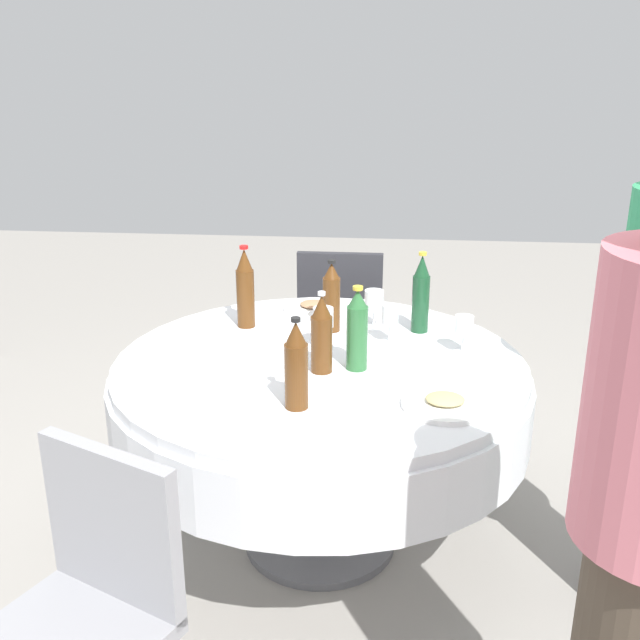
# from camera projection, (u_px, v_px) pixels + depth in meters

# --- Properties ---
(ground_plane) EXTENTS (10.00, 10.00, 0.00)m
(ground_plane) POSITION_uv_depth(u_px,v_px,m) (320.00, 541.00, 2.78)
(ground_plane) COLOR gray
(dining_table) EXTENTS (1.44, 1.44, 0.74)m
(dining_table) POSITION_uv_depth(u_px,v_px,m) (320.00, 399.00, 2.58)
(dining_table) COLOR white
(dining_table) RESTS_ON ground_plane
(bottle_green_left) EXTENTS (0.07, 0.07, 0.29)m
(bottle_green_left) POSITION_uv_depth(u_px,v_px,m) (357.00, 331.00, 2.42)
(bottle_green_left) COLOR #2D6B38
(bottle_green_left) RESTS_ON dining_table
(bottle_brown_front) EXTENTS (0.07, 0.07, 0.32)m
(bottle_brown_front) POSITION_uv_depth(u_px,v_px,m) (245.00, 289.00, 2.80)
(bottle_brown_front) COLOR #593314
(bottle_brown_front) RESTS_ON dining_table
(bottle_brown_far) EXTENTS (0.07, 0.07, 0.28)m
(bottle_brown_far) POSITION_uv_depth(u_px,v_px,m) (331.00, 298.00, 2.77)
(bottle_brown_far) COLOR #593314
(bottle_brown_far) RESTS_ON dining_table
(bottle_dark_green_inner) EXTENTS (0.06, 0.06, 0.31)m
(bottle_dark_green_inner) POSITION_uv_depth(u_px,v_px,m) (421.00, 295.00, 2.75)
(bottle_dark_green_inner) COLOR #194728
(bottle_dark_green_inner) RESTS_ON dining_table
(bottle_brown_mid) EXTENTS (0.07, 0.07, 0.28)m
(bottle_brown_mid) POSITION_uv_depth(u_px,v_px,m) (296.00, 366.00, 2.15)
(bottle_brown_mid) COLOR #593314
(bottle_brown_mid) RESTS_ON dining_table
(bottle_brown_east) EXTENTS (0.07, 0.07, 0.28)m
(bottle_brown_east) POSITION_uv_depth(u_px,v_px,m) (322.00, 335.00, 2.40)
(bottle_brown_east) COLOR #593314
(bottle_brown_east) RESTS_ON dining_table
(wine_glass_inner) EXTENTS (0.07, 0.07, 0.13)m
(wine_glass_inner) POSITION_uv_depth(u_px,v_px,m) (464.00, 327.00, 2.57)
(wine_glass_inner) COLOR white
(wine_glass_inner) RESTS_ON dining_table
(wine_glass_mid) EXTENTS (0.06, 0.06, 0.14)m
(wine_glass_mid) POSITION_uv_depth(u_px,v_px,m) (390.00, 316.00, 2.66)
(wine_glass_mid) COLOR white
(wine_glass_mid) RESTS_ON dining_table
(wine_glass_east) EXTENTS (0.07, 0.07, 0.15)m
(wine_glass_east) POSITION_uv_depth(u_px,v_px,m) (322.00, 319.00, 2.61)
(wine_glass_east) COLOR white
(wine_glass_east) RESTS_ON dining_table
(wine_glass_west) EXTENTS (0.07, 0.07, 0.14)m
(wine_glass_west) POSITION_uv_depth(u_px,v_px,m) (374.00, 301.00, 2.82)
(wine_glass_west) COLOR white
(wine_glass_west) RESTS_ON dining_table
(plate_near) EXTENTS (0.26, 0.26, 0.04)m
(plate_near) POSITION_uv_depth(u_px,v_px,m) (445.00, 403.00, 2.19)
(plate_near) COLOR white
(plate_near) RESTS_ON dining_table
(plate_rear) EXTENTS (0.25, 0.25, 0.04)m
(plate_rear) POSITION_uv_depth(u_px,v_px,m) (314.00, 307.00, 3.03)
(plate_rear) COLOR white
(plate_rear) RESTS_ON dining_table
(knife_front) EXTENTS (0.14, 0.13, 0.00)m
(knife_front) POSITION_uv_depth(u_px,v_px,m) (485.00, 380.00, 2.37)
(knife_front) COLOR silver
(knife_front) RESTS_ON dining_table
(knife_far) EXTENTS (0.05, 0.18, 0.00)m
(knife_far) POSITION_uv_depth(u_px,v_px,m) (243.00, 341.00, 2.69)
(knife_far) COLOR silver
(knife_far) RESTS_ON dining_table
(spoon_inner) EXTENTS (0.13, 0.15, 0.00)m
(spoon_inner) POSITION_uv_depth(u_px,v_px,m) (263.00, 375.00, 2.41)
(spoon_inner) COLOR silver
(spoon_inner) RESTS_ON dining_table
(chair_east) EXTENTS (0.40, 0.40, 0.87)m
(chair_east) POSITION_uv_depth(u_px,v_px,m) (341.00, 318.00, 3.62)
(chair_east) COLOR #2D2D33
(chair_east) RESTS_ON ground_plane
(chair_west) EXTENTS (0.53, 0.53, 0.87)m
(chair_west) POSITION_uv_depth(u_px,v_px,m) (86.00, 601.00, 1.73)
(chair_west) COLOR #99999E
(chair_west) RESTS_ON ground_plane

